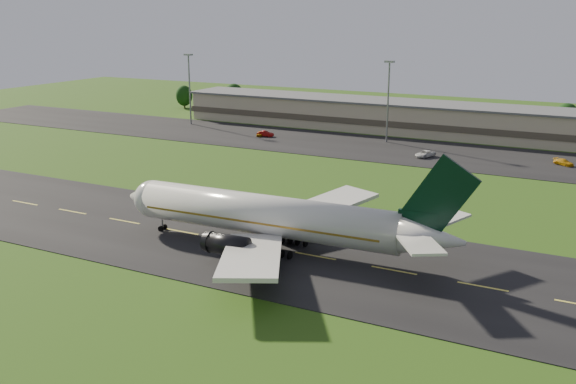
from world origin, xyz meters
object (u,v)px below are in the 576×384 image
at_px(service_vehicle_a, 260,134).
at_px(service_vehicle_b, 265,134).
at_px(airliner, 272,217).
at_px(service_vehicle_c, 425,154).
at_px(light_mast_west, 189,81).
at_px(service_vehicle_d, 564,162).
at_px(light_mast_centre, 388,92).
at_px(terminal, 411,118).

relative_size(service_vehicle_a, service_vehicle_b, 0.86).
height_order(airliner, service_vehicle_c, airliner).
height_order(light_mast_west, service_vehicle_c, light_mast_west).
distance_m(service_vehicle_b, service_vehicle_d, 73.08).
bearing_deg(service_vehicle_a, light_mast_centre, -4.73).
distance_m(light_mast_centre, service_vehicle_d, 44.46).
height_order(airliner, light_mast_west, light_mast_west).
height_order(light_mast_west, service_vehicle_b, light_mast_west).
bearing_deg(service_vehicle_c, airliner, -68.59).
height_order(light_mast_west, service_vehicle_d, light_mast_west).
bearing_deg(service_vehicle_b, airliner, -160.18).
bearing_deg(service_vehicle_c, light_mast_west, -165.84).
relative_size(service_vehicle_a, service_vehicle_c, 0.73).
bearing_deg(light_mast_west, service_vehicle_b, -14.39).
relative_size(airliner, light_mast_west, 2.52).
bearing_deg(airliner, light_mast_centre, 95.13).
bearing_deg(service_vehicle_d, service_vehicle_b, 122.86).
height_order(terminal, light_mast_centre, light_mast_centre).
bearing_deg(light_mast_centre, service_vehicle_b, -166.41).
bearing_deg(service_vehicle_b, light_mast_west, 65.79).
height_order(airliner, terminal, airliner).
height_order(service_vehicle_c, service_vehicle_d, service_vehicle_c).
bearing_deg(service_vehicle_c, service_vehicle_d, 34.94).
distance_m(airliner, light_mast_west, 106.83).
distance_m(light_mast_west, light_mast_centre, 60.00).
distance_m(light_mast_west, service_vehicle_b, 32.32).
xyz_separation_m(service_vehicle_a, service_vehicle_d, (74.62, 0.13, 0.00)).
xyz_separation_m(terminal, light_mast_centre, (-1.40, -16.18, 8.75)).
relative_size(light_mast_centre, service_vehicle_d, 4.55).
bearing_deg(light_mast_centre, service_vehicle_c, -43.61).
distance_m(airliner, service_vehicle_c, 67.29).
xyz_separation_m(service_vehicle_a, service_vehicle_b, (1.55, 0.02, 0.08)).
relative_size(airliner, light_mast_centre, 2.52).
height_order(terminal, service_vehicle_c, terminal).
xyz_separation_m(airliner, terminal, (-8.97, 96.15, -0.67)).
xyz_separation_m(airliner, service_vehicle_b, (-41.26, 72.50, -3.83)).
bearing_deg(terminal, light_mast_west, -165.24).
bearing_deg(service_vehicle_d, service_vehicle_c, 133.64).
height_order(service_vehicle_a, service_vehicle_b, service_vehicle_b).
distance_m(terminal, service_vehicle_b, 40.15).
xyz_separation_m(light_mast_west, service_vehicle_a, (27.56, -7.49, -11.99)).
bearing_deg(light_mast_west, light_mast_centre, 0.00).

